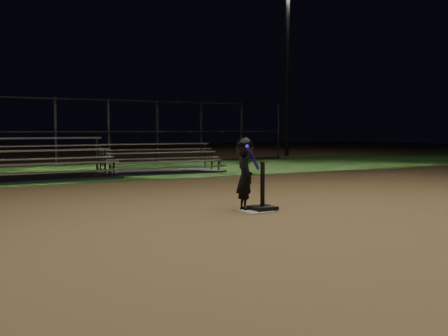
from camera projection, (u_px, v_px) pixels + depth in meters
ground at (256, 212)px, 8.77m from camera, size 80.00×80.00×0.00m
grass_strip at (80, 171)px, 17.35m from camera, size 60.00×8.00×0.01m
home_plate at (256, 211)px, 8.77m from camera, size 0.45×0.45×0.02m
batting_tee at (262, 201)px, 8.86m from camera, size 0.38×0.38×0.78m
child_batter at (245, 172)px, 8.89m from camera, size 0.48×0.56×1.20m
bleacher_left at (27, 171)px, 14.29m from camera, size 4.67×2.49×1.11m
bleacher_right at (161, 167)px, 16.82m from camera, size 3.74×1.98×0.89m
backstop_fence at (56, 132)px, 19.84m from camera, size 20.08×0.08×2.50m
light_pole_right at (288, 57)px, 27.35m from camera, size 0.90×0.53×8.30m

